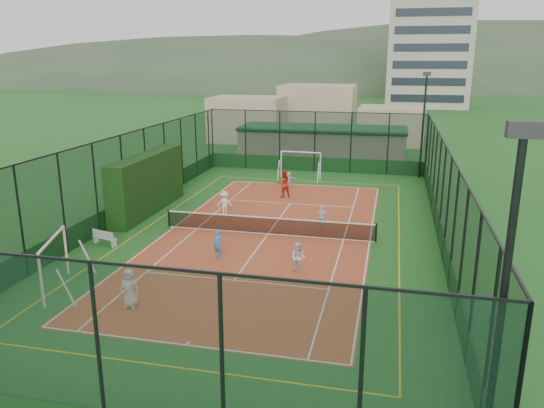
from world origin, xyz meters
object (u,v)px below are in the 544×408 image
(white_bench, at_px, (105,237))
(coach, at_px, (284,183))
(futsal_goal_far, at_px, (301,165))
(child_far_back, at_px, (289,180))
(apartment_tower, at_px, (431,26))
(child_far_left, at_px, (225,203))
(child_near_mid, at_px, (218,244))
(clubhouse, at_px, (322,144))
(floodlight_se, at_px, (499,332))
(futsal_goal_near, at_px, (55,265))
(child_far_right, at_px, (322,217))
(floodlight_ne, at_px, (423,126))
(child_near_left, at_px, (129,288))
(child_near_right, at_px, (298,258))

(white_bench, relative_size, coach, 0.77)
(futsal_goal_far, relative_size, child_far_back, 2.76)
(apartment_tower, distance_m, child_far_left, 81.70)
(child_near_mid, bearing_deg, futsal_goal_far, 101.81)
(white_bench, bearing_deg, clubhouse, 90.24)
(floodlight_se, relative_size, clubhouse, 0.54)
(child_near_mid, bearing_deg, futsal_goal_near, -123.30)
(futsal_goal_far, bearing_deg, floodlight_se, -70.65)
(apartment_tower, bearing_deg, child_far_right, -96.56)
(child_far_back, bearing_deg, futsal_goal_far, -125.38)
(clubhouse, height_order, futsal_goal_far, clubhouse)
(clubhouse, distance_m, white_bench, 26.71)
(apartment_tower, xyz_separation_m, futsal_goal_far, (-12.67, -67.96, -13.94))
(child_far_right, relative_size, child_far_back, 1.17)
(white_bench, distance_m, child_near_mid, 6.33)
(clubhouse, bearing_deg, floodlight_ne, -32.12)
(floodlight_ne, distance_m, white_bench, 26.22)
(child_near_mid, bearing_deg, apartment_tower, 95.53)
(floodlight_se, bearing_deg, apartment_tower, 88.03)
(futsal_goal_near, bearing_deg, child_far_back, -34.89)
(apartment_tower, bearing_deg, clubhouse, -101.31)
(clubhouse, bearing_deg, futsal_goal_near, -102.60)
(floodlight_ne, bearing_deg, child_far_left, -131.67)
(white_bench, xyz_separation_m, futsal_goal_far, (7.13, 17.56, 0.65))
(floodlight_se, relative_size, apartment_tower, 0.28)
(child_near_left, xyz_separation_m, child_far_back, (2.20, 20.46, -0.18))
(apartment_tower, relative_size, white_bench, 20.52)
(child_near_mid, bearing_deg, floodlight_ne, 78.33)
(floodlight_se, height_order, white_bench, floodlight_se)
(futsal_goal_far, xyz_separation_m, child_far_right, (3.42, -12.50, -0.35))
(child_far_left, bearing_deg, clubhouse, -120.92)
(coach, bearing_deg, child_near_mid, 55.24)
(child_near_mid, relative_size, coach, 0.75)
(floodlight_ne, bearing_deg, child_far_right, -111.22)
(floodlight_se, relative_size, futsal_goal_near, 2.40)
(apartment_tower, height_order, futsal_goal_near, apartment_tower)
(child_far_back, bearing_deg, apartment_tower, -130.28)
(apartment_tower, height_order, child_far_left, apartment_tower)
(floodlight_se, xyz_separation_m, child_far_back, (-9.58, 27.38, -3.52))
(child_near_left, xyz_separation_m, child_far_right, (5.93, 11.21, -0.08))
(child_near_right, bearing_deg, futsal_goal_far, 112.91)
(child_far_right, bearing_deg, clubhouse, -82.25)
(white_bench, bearing_deg, child_far_left, 73.76)
(futsal_goal_near, height_order, child_near_mid, futsal_goal_near)
(child_far_left, xyz_separation_m, child_far_right, (6.20, -1.52, -0.04))
(clubhouse, distance_m, apartment_tower, 62.64)
(white_bench, xyz_separation_m, child_far_left, (4.35, 6.57, 0.33))
(clubhouse, relative_size, futsal_goal_near, 4.41)
(floodlight_ne, height_order, child_near_mid, floodlight_ne)
(child_far_back, bearing_deg, futsal_goal_near, 43.28)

